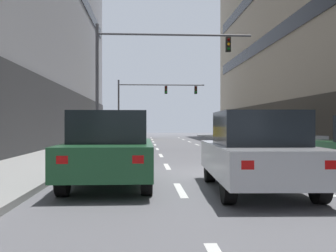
{
  "coord_description": "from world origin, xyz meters",
  "views": [
    {
      "loc": [
        -2.31,
        -11.86,
        1.44
      ],
      "look_at": [
        -0.11,
        24.83,
        1.31
      ],
      "focal_mm": 43.48,
      "sensor_mm": 36.0,
      "label": 1
    }
  ],
  "objects_px": {
    "car_parked_3": "(246,136)",
    "traffic_signal_1": "(150,96)",
    "car_parked_2": "(282,138)",
    "taxi_driving_0": "(135,128)",
    "car_driving_2": "(110,149)",
    "traffic_signal_0": "(143,63)",
    "car_driving_1": "(257,152)"
  },
  "relations": [
    {
      "from": "car_parked_3",
      "to": "traffic_signal_1",
      "type": "relative_size",
      "value": 0.47
    },
    {
      "from": "car_parked_2",
      "to": "traffic_signal_1",
      "type": "height_order",
      "value": "traffic_signal_1"
    },
    {
      "from": "taxi_driving_0",
      "to": "car_driving_2",
      "type": "relative_size",
      "value": 0.98
    },
    {
      "from": "traffic_signal_0",
      "to": "traffic_signal_1",
      "type": "bearing_deg",
      "value": 87.99
    },
    {
      "from": "car_parked_3",
      "to": "car_parked_2",
      "type": "bearing_deg",
      "value": -89.99
    },
    {
      "from": "car_driving_1",
      "to": "traffic_signal_1",
      "type": "relative_size",
      "value": 0.51
    },
    {
      "from": "traffic_signal_0",
      "to": "car_driving_1",
      "type": "bearing_deg",
      "value": -80.34
    },
    {
      "from": "car_driving_2",
      "to": "traffic_signal_1",
      "type": "xyz_separation_m",
      "value": [
        1.43,
        33.15,
        3.57
      ]
    },
    {
      "from": "traffic_signal_1",
      "to": "traffic_signal_0",
      "type": "bearing_deg",
      "value": -92.01
    },
    {
      "from": "taxi_driving_0",
      "to": "traffic_signal_0",
      "type": "distance_m",
      "value": 15.43
    },
    {
      "from": "car_parked_2",
      "to": "car_driving_2",
      "type": "bearing_deg",
      "value": -132.93
    },
    {
      "from": "car_driving_1",
      "to": "car_parked_2",
      "type": "xyz_separation_m",
      "value": [
        3.37,
        8.13,
        0.01
      ]
    },
    {
      "from": "car_parked_3",
      "to": "traffic_signal_1",
      "type": "xyz_separation_m",
      "value": [
        -5.15,
        20.09,
        3.64
      ]
    },
    {
      "from": "traffic_signal_0",
      "to": "traffic_signal_1",
      "type": "xyz_separation_m",
      "value": [
        0.69,
        19.7,
        -0.48
      ]
    },
    {
      "from": "taxi_driving_0",
      "to": "traffic_signal_1",
      "type": "distance_m",
      "value": 6.01
    },
    {
      "from": "car_driving_2",
      "to": "traffic_signal_0",
      "type": "bearing_deg",
      "value": 86.88
    },
    {
      "from": "car_driving_1",
      "to": "traffic_signal_0",
      "type": "height_order",
      "value": "traffic_signal_0"
    },
    {
      "from": "car_parked_2",
      "to": "car_parked_3",
      "type": "height_order",
      "value": "car_parked_2"
    },
    {
      "from": "car_driving_2",
      "to": "car_driving_1",
      "type": "bearing_deg",
      "value": -18.37
    },
    {
      "from": "car_parked_2",
      "to": "traffic_signal_0",
      "type": "bearing_deg",
      "value": 132.46
    },
    {
      "from": "car_parked_3",
      "to": "traffic_signal_0",
      "type": "relative_size",
      "value": 0.48
    },
    {
      "from": "car_parked_2",
      "to": "car_parked_3",
      "type": "bearing_deg",
      "value": 90.01
    },
    {
      "from": "car_driving_1",
      "to": "car_driving_2",
      "type": "height_order",
      "value": "car_driving_2"
    },
    {
      "from": "car_parked_2",
      "to": "traffic_signal_1",
      "type": "relative_size",
      "value": 0.51
    },
    {
      "from": "traffic_signal_0",
      "to": "traffic_signal_1",
      "type": "height_order",
      "value": "traffic_signal_0"
    },
    {
      "from": "taxi_driving_0",
      "to": "traffic_signal_1",
      "type": "xyz_separation_m",
      "value": [
        1.47,
        4.77,
        3.35
      ]
    },
    {
      "from": "taxi_driving_0",
      "to": "traffic_signal_0",
      "type": "bearing_deg",
      "value": -87.01
    },
    {
      "from": "car_driving_1",
      "to": "car_driving_2",
      "type": "xyz_separation_m",
      "value": [
        -3.21,
        1.06,
        0.01
      ]
    },
    {
      "from": "taxi_driving_0",
      "to": "car_driving_2",
      "type": "bearing_deg",
      "value": -89.91
    },
    {
      "from": "car_driving_1",
      "to": "traffic_signal_0",
      "type": "bearing_deg",
      "value": 99.66
    },
    {
      "from": "taxi_driving_0",
      "to": "traffic_signal_0",
      "type": "xyz_separation_m",
      "value": [
        0.78,
        -14.92,
        3.82
      ]
    },
    {
      "from": "car_parked_2",
      "to": "traffic_signal_0",
      "type": "relative_size",
      "value": 0.52
    }
  ]
}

